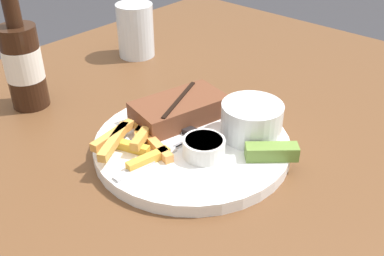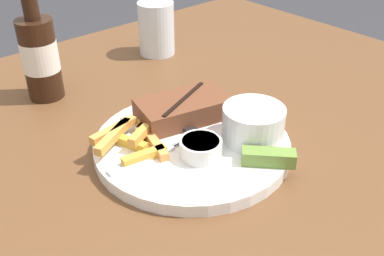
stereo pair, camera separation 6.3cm
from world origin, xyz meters
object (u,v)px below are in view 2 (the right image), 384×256
(pickle_spear, at_px, (269,157))
(knife_utensil, at_px, (182,127))
(beer_bottle, at_px, (39,54))
(dinner_plate, at_px, (192,145))
(coleslaw_cup, at_px, (253,122))
(drinking_glass, at_px, (156,28))
(steak_portion, at_px, (184,109))
(dipping_sauce_cup, at_px, (201,147))
(fork_utensil, at_px, (149,157))

(pickle_spear, distance_m, knife_utensil, 0.14)
(beer_bottle, bearing_deg, knife_utensil, -71.22)
(dinner_plate, xyz_separation_m, knife_utensil, (0.01, 0.03, 0.01))
(knife_utensil, bearing_deg, coleslaw_cup, -150.11)
(knife_utensil, height_order, drinking_glass, drinking_glass)
(coleslaw_cup, height_order, drinking_glass, drinking_glass)
(knife_utensil, height_order, beer_bottle, beer_bottle)
(dinner_plate, xyz_separation_m, coleslaw_cup, (0.07, -0.05, 0.04))
(dinner_plate, height_order, steak_portion, steak_portion)
(dipping_sauce_cup, distance_m, fork_utensil, 0.07)
(dipping_sauce_cup, height_order, beer_bottle, beer_bottle)
(fork_utensil, relative_size, beer_bottle, 0.60)
(coleslaw_cup, xyz_separation_m, knife_utensil, (-0.06, 0.09, -0.03))
(dinner_plate, relative_size, dipping_sauce_cup, 4.87)
(dinner_plate, relative_size, steak_portion, 1.83)
(fork_utensil, bearing_deg, dipping_sauce_cup, -32.42)
(steak_portion, bearing_deg, knife_utensil, -136.13)
(pickle_spear, distance_m, beer_bottle, 0.42)
(dinner_plate, distance_m, knife_utensil, 0.04)
(dipping_sauce_cup, bearing_deg, dinner_plate, 65.13)
(dipping_sauce_cup, relative_size, knife_utensil, 0.35)
(fork_utensil, bearing_deg, steak_portion, 29.14)
(pickle_spear, distance_m, fork_utensil, 0.16)
(steak_portion, bearing_deg, drinking_glass, 59.99)
(coleslaw_cup, xyz_separation_m, drinking_glass, (0.12, 0.37, 0.01))
(dinner_plate, xyz_separation_m, pickle_spear, (0.04, -0.11, 0.02))
(coleslaw_cup, distance_m, pickle_spear, 0.06)
(beer_bottle, bearing_deg, fork_utensil, -88.58)
(coleslaw_cup, xyz_separation_m, dipping_sauce_cup, (-0.08, 0.02, -0.01))
(steak_portion, distance_m, dipping_sauce_cup, 0.10)
(knife_utensil, bearing_deg, beer_bottle, 15.00)
(pickle_spear, xyz_separation_m, fork_utensil, (-0.11, 0.11, -0.01))
(coleslaw_cup, relative_size, beer_bottle, 0.39)
(coleslaw_cup, bearing_deg, knife_utensil, 123.66)
(steak_portion, bearing_deg, fork_utensil, -155.35)
(dipping_sauce_cup, distance_m, drinking_glass, 0.41)
(coleslaw_cup, distance_m, beer_bottle, 0.38)
(knife_utensil, bearing_deg, steak_portion, -49.91)
(drinking_glass, bearing_deg, fork_utensil, -129.43)
(steak_portion, distance_m, pickle_spear, 0.16)
(dinner_plate, distance_m, drinking_glass, 0.37)
(fork_utensil, relative_size, drinking_glass, 1.25)
(beer_bottle, distance_m, drinking_glass, 0.27)
(coleslaw_cup, distance_m, knife_utensil, 0.11)
(fork_utensil, distance_m, drinking_glass, 0.41)
(knife_utensil, distance_m, beer_bottle, 0.28)
(beer_bottle, bearing_deg, coleslaw_cup, -67.17)
(dinner_plate, height_order, coleslaw_cup, coleslaw_cup)
(pickle_spear, height_order, fork_utensil, pickle_spear)
(drinking_glass, bearing_deg, steak_portion, -120.01)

